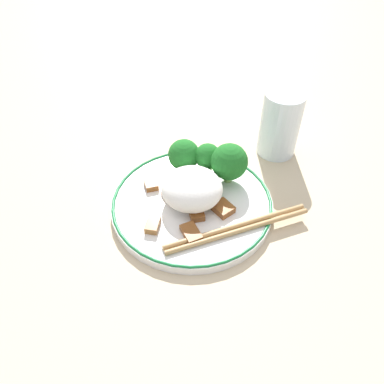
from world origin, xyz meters
The scene contains 14 objects.
ground_plane centered at (0.00, 0.00, 0.00)m, with size 3.00×3.00×0.00m, color #C6B28E.
plate centered at (0.00, 0.00, 0.01)m, with size 0.25×0.25×0.02m.
rice_mound centered at (0.00, 0.00, 0.04)m, with size 0.09×0.09×0.05m.
broccoli_back_left centered at (0.06, 0.05, 0.05)m, with size 0.06×0.06×0.07m.
broccoli_back_center centered at (0.02, 0.07, 0.05)m, with size 0.04×0.04×0.06m.
broccoli_back_right centered at (-0.02, 0.08, 0.04)m, with size 0.05×0.05×0.06m.
meat_near_front centered at (0.01, -0.03, 0.02)m, with size 0.03×0.03×0.01m.
meat_near_left centered at (-0.07, 0.03, 0.02)m, with size 0.03×0.03×0.01m.
meat_near_right centered at (-0.06, -0.05, 0.02)m, with size 0.02×0.03×0.01m.
meat_near_back centered at (0.05, -0.02, 0.02)m, with size 0.04×0.04×0.01m.
meat_on_rice_edge centered at (0.00, -0.07, 0.02)m, with size 0.04×0.04×0.01m.
meat_mid_left centered at (-0.03, 0.01, 0.02)m, with size 0.04×0.04×0.01m.
chopsticks centered at (0.07, -0.06, 0.02)m, with size 0.22×0.10×0.01m.
drinking_glass centered at (0.15, 0.15, 0.06)m, with size 0.07×0.07×0.12m.
Camera 1 is at (0.01, -0.41, 0.44)m, focal length 35.00 mm.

